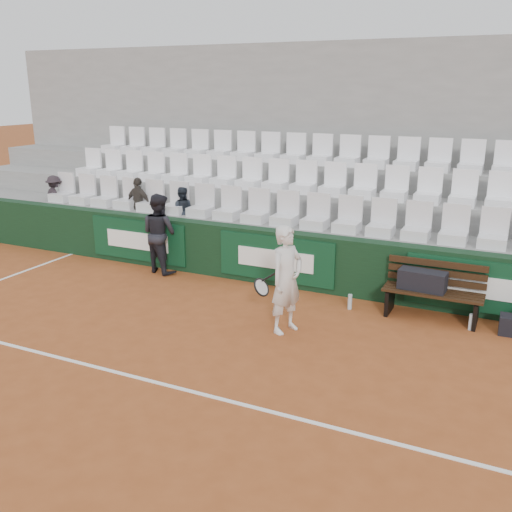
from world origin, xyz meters
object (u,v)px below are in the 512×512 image
at_px(tennis_player, 286,280).
at_px(bench_left, 432,305).
at_px(spectator_a, 53,178).
at_px(water_bottle_near, 350,302).
at_px(ball_kid, 160,233).
at_px(spectator_b, 138,183).
at_px(water_bottle_far, 471,322).
at_px(sports_bag_left, 422,280).
at_px(spectator_c, 181,189).

bearing_deg(tennis_player, bench_left, 36.47).
height_order(tennis_player, spectator_a, spectator_a).
distance_m(bench_left, water_bottle_near, 1.27).
xyz_separation_m(ball_kid, spectator_b, (-1.07, 0.82, 0.78)).
xyz_separation_m(tennis_player, ball_kid, (-3.27, 1.56, -0.03)).
distance_m(water_bottle_far, spectator_a, 9.32).
bearing_deg(sports_bag_left, spectator_b, 170.74).
xyz_separation_m(sports_bag_left, ball_kid, (-4.97, 0.16, 0.17)).
relative_size(ball_kid, spectator_c, 1.56).
xyz_separation_m(bench_left, water_bottle_far, (0.60, -0.19, -0.10)).
distance_m(bench_left, spectator_c, 5.40).
distance_m(sports_bag_left, spectator_a, 8.47).
bearing_deg(spectator_a, water_bottle_near, -168.95).
distance_m(tennis_player, spectator_c, 4.11).
bearing_deg(sports_bag_left, spectator_a, 173.29).
relative_size(sports_bag_left, water_bottle_near, 2.86).
distance_m(ball_kid, spectator_c, 1.09).
relative_size(bench_left, spectator_a, 1.49).
distance_m(sports_bag_left, water_bottle_near, 1.20).
bearing_deg(bench_left, tennis_player, -143.53).
xyz_separation_m(tennis_player, spectator_a, (-6.66, 2.38, 0.70)).
distance_m(sports_bag_left, spectator_b, 6.19).
xyz_separation_m(spectator_b, spectator_c, (1.06, 0.00, -0.06)).
relative_size(tennis_player, ball_kid, 1.04).
bearing_deg(spectator_c, water_bottle_near, 140.18).
bearing_deg(spectator_c, spectator_a, -23.36).
bearing_deg(ball_kid, spectator_c, -74.34).
height_order(water_bottle_near, spectator_c, spectator_c).
height_order(bench_left, water_bottle_far, bench_left).
bearing_deg(spectator_c, ball_kid, 67.07).
bearing_deg(tennis_player, water_bottle_far, 25.72).
height_order(sports_bag_left, spectator_c, spectator_c).
height_order(bench_left, sports_bag_left, sports_bag_left).
height_order(spectator_a, spectator_c, spectator_a).
distance_m(sports_bag_left, water_bottle_far, 0.93).
bearing_deg(bench_left, ball_kid, 178.06).
distance_m(tennis_player, spectator_b, 5.00).
bearing_deg(spectator_a, tennis_player, -179.64).
distance_m(water_bottle_near, spectator_b, 5.28).
bearing_deg(water_bottle_far, water_bottle_near, 178.86).
relative_size(sports_bag_left, ball_kid, 0.46).
relative_size(spectator_a, spectator_b, 0.90).
relative_size(water_bottle_far, ball_kid, 0.16).
bearing_deg(spectator_c, tennis_player, 120.61).
relative_size(water_bottle_far, spectator_a, 0.25).
bearing_deg(spectator_b, spectator_c, -173.49).
bearing_deg(ball_kid, bench_left, -166.72).
xyz_separation_m(bench_left, spectator_a, (-8.54, 1.00, 1.28)).
xyz_separation_m(ball_kid, spectator_c, (-0.01, 0.82, 0.72)).
bearing_deg(water_bottle_near, tennis_player, -116.67).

